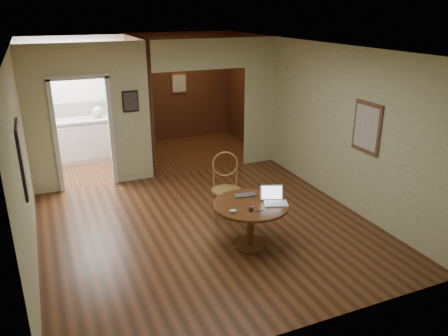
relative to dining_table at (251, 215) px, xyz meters
name	(u,v)px	position (x,y,z in m)	size (l,w,h in m)	color
floor	(209,229)	(-0.36, 0.72, -0.50)	(5.00, 5.00, 0.00)	#402412
room_shell	(132,110)	(-0.83, 3.82, 0.79)	(5.20, 7.50, 5.00)	white
dining_table	(251,215)	(0.00, 0.00, 0.00)	(1.08, 1.08, 0.67)	brown
chair	(226,182)	(0.04, 1.00, 0.11)	(0.58, 0.58, 1.10)	olive
open_laptop	(274,198)	(0.32, -0.09, 0.24)	(0.39, 0.39, 0.23)	white
closed_laptop	(246,196)	(0.04, 0.22, 0.19)	(0.31, 0.20, 0.02)	#AEADB2
mouse	(233,211)	(-0.35, -0.16, 0.20)	(0.11, 0.06, 0.05)	white
wine_glass	(251,208)	(-0.10, -0.20, 0.22)	(0.08, 0.08, 0.09)	white
pen	(259,211)	(0.00, -0.27, 0.18)	(0.01, 0.01, 0.13)	#0B1852
kitchen_cabinet	(85,139)	(-1.71, 4.92, -0.03)	(2.06, 0.60, 0.94)	white
grocery_bag	(98,112)	(-1.37, 4.92, 0.57)	(0.26, 0.22, 0.26)	beige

